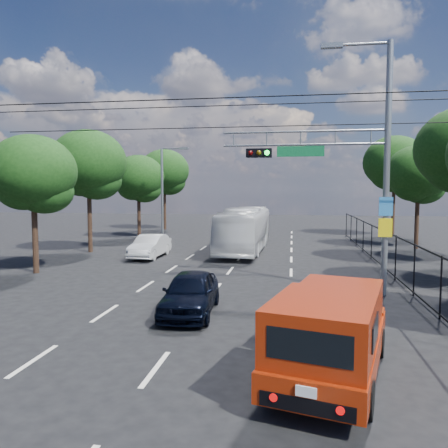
% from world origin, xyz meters
% --- Properties ---
extents(ground, '(120.00, 120.00, 0.00)m').
position_xyz_m(ground, '(0.00, 0.00, 0.00)').
color(ground, black).
rests_on(ground, ground).
extents(lane_markings, '(6.12, 38.00, 0.01)m').
position_xyz_m(lane_markings, '(-0.00, 14.00, 0.01)').
color(lane_markings, beige).
rests_on(lane_markings, ground).
extents(signal_mast, '(6.43, 0.39, 9.50)m').
position_xyz_m(signal_mast, '(5.28, 7.99, 5.24)').
color(signal_mast, slate).
rests_on(signal_mast, ground).
extents(streetlight_left, '(2.09, 0.22, 7.08)m').
position_xyz_m(streetlight_left, '(-6.33, 22.00, 3.94)').
color(streetlight_left, slate).
rests_on(streetlight_left, ground).
extents(utility_wires, '(22.00, 5.04, 0.74)m').
position_xyz_m(utility_wires, '(0.00, 8.83, 7.23)').
color(utility_wires, black).
rests_on(utility_wires, ground).
extents(fence_right, '(0.06, 34.03, 2.00)m').
position_xyz_m(fence_right, '(7.60, 12.17, 1.03)').
color(fence_right, black).
rests_on(fence_right, ground).
extents(tree_right_d, '(4.32, 4.32, 7.02)m').
position_xyz_m(tree_right_d, '(11.42, 22.02, 4.85)').
color(tree_right_d, black).
rests_on(tree_right_d, ground).
extents(tree_right_e, '(5.28, 5.28, 8.58)m').
position_xyz_m(tree_right_e, '(11.62, 30.02, 5.94)').
color(tree_right_e, black).
rests_on(tree_right_e, ground).
extents(tree_left_b, '(4.08, 4.08, 6.63)m').
position_xyz_m(tree_left_b, '(-9.18, 10.02, 4.58)').
color(tree_left_b, black).
rests_on(tree_left_b, ground).
extents(tree_left_c, '(4.80, 4.80, 7.80)m').
position_xyz_m(tree_left_c, '(-9.78, 17.02, 5.40)').
color(tree_left_c, black).
rests_on(tree_left_c, ground).
extents(tree_left_d, '(4.20, 4.20, 6.83)m').
position_xyz_m(tree_left_d, '(-9.38, 25.02, 4.72)').
color(tree_left_d, black).
rests_on(tree_left_d, ground).
extents(tree_left_e, '(4.92, 4.92, 7.99)m').
position_xyz_m(tree_left_e, '(-9.58, 33.02, 5.53)').
color(tree_left_e, black).
rests_on(tree_left_e, ground).
extents(red_pickup, '(3.09, 5.51, 1.95)m').
position_xyz_m(red_pickup, '(3.87, 0.14, 1.04)').
color(red_pickup, black).
rests_on(red_pickup, ground).
extents(navy_hatchback, '(1.82, 4.09, 1.37)m').
position_xyz_m(navy_hatchback, '(-0.24, 4.44, 0.68)').
color(navy_hatchback, black).
rests_on(navy_hatchback, ground).
extents(white_bus, '(2.66, 10.26, 2.84)m').
position_xyz_m(white_bus, '(-0.04, 19.02, 1.42)').
color(white_bus, silver).
rests_on(white_bus, ground).
extents(white_van, '(1.51, 4.10, 1.34)m').
position_xyz_m(white_van, '(-5.30, 15.48, 0.67)').
color(white_van, silver).
rests_on(white_van, ground).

